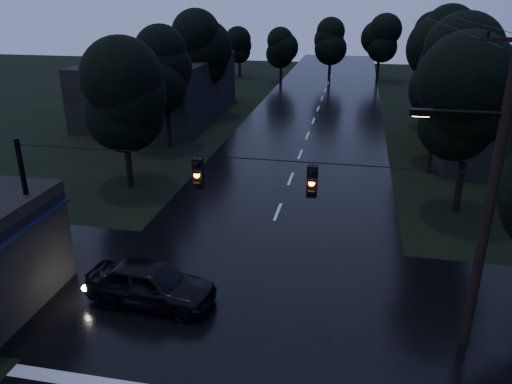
% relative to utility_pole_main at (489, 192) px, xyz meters
% --- Properties ---
extents(main_road, '(12.00, 120.00, 0.02)m').
position_rel_utility_pole_main_xyz_m(main_road, '(-7.41, 19.00, -5.26)').
color(main_road, black).
rests_on(main_road, ground).
extents(cross_street, '(60.00, 9.00, 0.02)m').
position_rel_utility_pole_main_xyz_m(cross_street, '(-7.41, 1.00, -5.26)').
color(cross_street, black).
rests_on(cross_street, ground).
extents(building_far_right, '(10.00, 14.00, 4.40)m').
position_rel_utility_pole_main_xyz_m(building_far_right, '(6.59, 23.00, -3.06)').
color(building_far_right, black).
rests_on(building_far_right, ground).
extents(building_far_left, '(10.00, 16.00, 5.00)m').
position_rel_utility_pole_main_xyz_m(building_far_left, '(-21.41, 29.00, -2.76)').
color(building_far_left, black).
rests_on(building_far_left, ground).
extents(utility_pole_main, '(3.50, 0.30, 10.00)m').
position_rel_utility_pole_main_xyz_m(utility_pole_main, '(0.00, 0.00, 0.00)').
color(utility_pole_main, black).
rests_on(utility_pole_main, ground).
extents(utility_pole_far, '(2.00, 0.30, 7.50)m').
position_rel_utility_pole_main_xyz_m(utility_pole_far, '(0.89, 17.00, -1.38)').
color(utility_pole_far, black).
rests_on(utility_pole_far, ground).
extents(anchor_pole_left, '(0.18, 0.18, 6.00)m').
position_rel_utility_pole_main_xyz_m(anchor_pole_left, '(-14.91, 0.00, -2.26)').
color(anchor_pole_left, black).
rests_on(anchor_pole_left, ground).
extents(span_signals, '(15.00, 0.37, 1.12)m').
position_rel_utility_pole_main_xyz_m(span_signals, '(-6.85, -0.01, -0.01)').
color(span_signals, black).
rests_on(span_signals, ground).
extents(tree_left_a, '(3.92, 3.92, 8.26)m').
position_rel_utility_pole_main_xyz_m(tree_left_a, '(-16.41, 11.00, -0.02)').
color(tree_left_a, black).
rests_on(tree_left_a, ground).
extents(tree_left_b, '(4.20, 4.20, 8.85)m').
position_rel_utility_pole_main_xyz_m(tree_left_b, '(-17.01, 19.00, 0.36)').
color(tree_left_b, black).
rests_on(tree_left_b, ground).
extents(tree_left_c, '(4.48, 4.48, 9.44)m').
position_rel_utility_pole_main_xyz_m(tree_left_c, '(-17.61, 29.00, 0.74)').
color(tree_left_c, black).
rests_on(tree_left_c, ground).
extents(tree_right_a, '(4.20, 4.20, 8.85)m').
position_rel_utility_pole_main_xyz_m(tree_right_a, '(1.59, 11.00, 0.36)').
color(tree_right_a, black).
rests_on(tree_right_a, ground).
extents(tree_right_b, '(4.48, 4.48, 9.44)m').
position_rel_utility_pole_main_xyz_m(tree_right_b, '(2.19, 19.00, 0.74)').
color(tree_right_b, black).
rests_on(tree_right_b, ground).
extents(tree_right_c, '(4.76, 4.76, 10.03)m').
position_rel_utility_pole_main_xyz_m(tree_right_c, '(2.79, 29.00, 1.11)').
color(tree_right_c, black).
rests_on(tree_right_c, ground).
extents(car, '(4.81, 2.23, 1.60)m').
position_rel_utility_pole_main_xyz_m(car, '(-10.62, 0.18, -4.46)').
color(car, black).
rests_on(car, ground).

